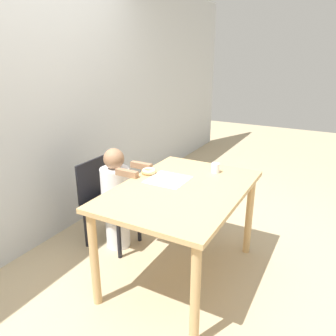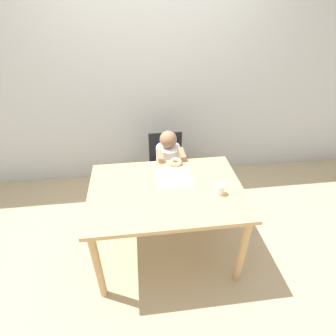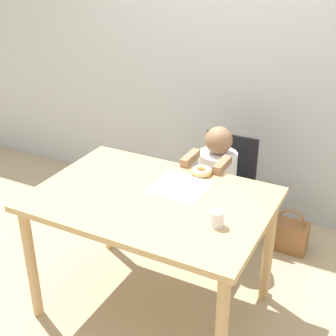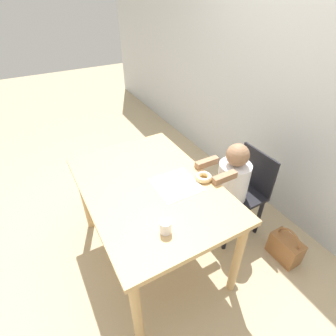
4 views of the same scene
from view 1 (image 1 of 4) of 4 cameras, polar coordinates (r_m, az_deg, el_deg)
ground_plane at (r=2.78m, az=2.16°, el=-17.91°), size 12.00×12.00×0.00m
wall_back at (r=3.10m, az=-21.10°, el=10.06°), size 8.00×0.05×2.50m
dining_table at (r=2.44m, az=2.36°, el=-5.54°), size 1.26×0.87×0.76m
chair at (r=3.03m, az=-10.68°, el=-5.76°), size 0.38×0.44×0.79m
child_figure at (r=2.94m, az=-8.95°, el=-5.39°), size 0.27×0.43×0.93m
donut at (r=2.67m, az=-3.36°, el=-0.55°), size 0.12×0.12×0.04m
napkin at (r=2.54m, az=-0.02°, el=-2.02°), size 0.30×0.30×0.00m
handbag at (r=3.56m, az=-7.29°, el=-6.88°), size 0.26×0.15×0.32m
cup at (r=2.71m, az=8.27°, el=0.01°), size 0.07×0.07×0.08m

